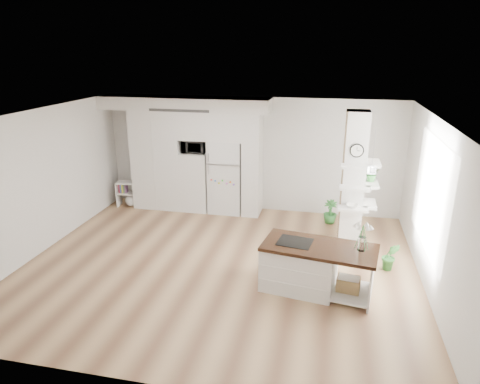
{
  "coord_description": "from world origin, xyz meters",
  "views": [
    {
      "loc": [
        1.82,
        -6.73,
        3.76
      ],
      "look_at": [
        0.19,
        0.9,
        1.12
      ],
      "focal_mm": 32.0,
      "sensor_mm": 36.0,
      "label": 1
    }
  ],
  "objects_px": {
    "bookshelf": "(129,195)",
    "floor_plant_a": "(390,256)",
    "kitchen_island": "(306,265)",
    "refrigerator": "(226,176)"
  },
  "relations": [
    {
      "from": "kitchen_island",
      "to": "bookshelf",
      "type": "distance_m",
      "value": 5.45
    },
    {
      "from": "bookshelf",
      "to": "floor_plant_a",
      "type": "height_order",
      "value": "bookshelf"
    },
    {
      "from": "bookshelf",
      "to": "kitchen_island",
      "type": "bearing_deg",
      "value": -38.91
    },
    {
      "from": "refrigerator",
      "to": "floor_plant_a",
      "type": "height_order",
      "value": "refrigerator"
    },
    {
      "from": "refrigerator",
      "to": "floor_plant_a",
      "type": "distance_m",
      "value": 4.21
    },
    {
      "from": "refrigerator",
      "to": "floor_plant_a",
      "type": "bearing_deg",
      "value": -32.28
    },
    {
      "from": "bookshelf",
      "to": "floor_plant_a",
      "type": "relative_size",
      "value": 1.18
    },
    {
      "from": "bookshelf",
      "to": "floor_plant_a",
      "type": "distance_m",
      "value": 6.32
    },
    {
      "from": "refrigerator",
      "to": "bookshelf",
      "type": "bearing_deg",
      "value": -175.77
    },
    {
      "from": "bookshelf",
      "to": "floor_plant_a",
      "type": "bearing_deg",
      "value": -24.61
    }
  ]
}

